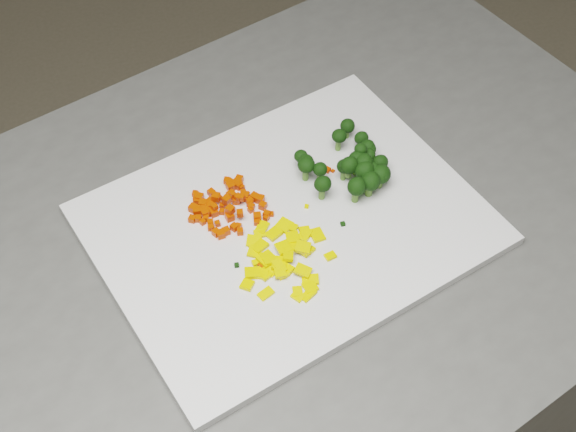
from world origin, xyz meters
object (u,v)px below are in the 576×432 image
object	(u,v)px
broccoli_pile	(343,154)
pepper_pile	(286,258)
cutting_board	(288,224)
counter_block	(288,391)
carrot_pile	(229,202)

from	to	relation	value
broccoli_pile	pepper_pile	bearing A→B (deg)	-132.72
cutting_board	broccoli_pile	size ratio (longest dim) A/B	3.75
counter_block	pepper_pile	xyz separation A→B (m)	(-0.02, -0.06, 0.47)
cutting_board	carrot_pile	distance (m)	0.08
cutting_board	broccoli_pile	distance (m)	0.12
pepper_pile	broccoli_pile	distance (m)	0.17
broccoli_pile	carrot_pile	bearing A→B (deg)	-171.33
cutting_board	pepper_pile	world-z (taller)	pepper_pile
cutting_board	pepper_pile	distance (m)	0.06
carrot_pile	pepper_pile	world-z (taller)	carrot_pile
counter_block	carrot_pile	world-z (taller)	carrot_pile
pepper_pile	counter_block	bearing A→B (deg)	71.04
cutting_board	pepper_pile	size ratio (longest dim) A/B	3.88
cutting_board	pepper_pile	bearing A→B (deg)	-108.97
cutting_board	broccoli_pile	xyz separation A→B (m)	(0.09, 0.06, 0.03)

